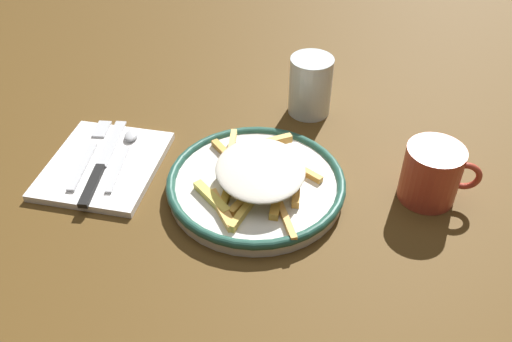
% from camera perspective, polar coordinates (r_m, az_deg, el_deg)
% --- Properties ---
extents(ground_plane, '(2.60, 2.60, 0.00)m').
position_cam_1_polar(ground_plane, '(0.82, 0.00, -2.12)').
color(ground_plane, '#503615').
extents(plate, '(0.26, 0.26, 0.03)m').
position_cam_1_polar(plate, '(0.81, 0.00, -1.38)').
color(plate, silver).
rests_on(plate, ground_plane).
extents(fries_heap, '(0.18, 0.20, 0.04)m').
position_cam_1_polar(fries_heap, '(0.79, 0.24, -0.20)').
color(fries_heap, gold).
rests_on(fries_heap, plate).
extents(napkin, '(0.17, 0.20, 0.01)m').
position_cam_1_polar(napkin, '(0.89, -15.46, 0.67)').
color(napkin, white).
rests_on(napkin, ground_plane).
extents(fork, '(0.04, 0.18, 0.01)m').
position_cam_1_polar(fork, '(0.91, -16.91, 1.80)').
color(fork, silver).
rests_on(fork, napkin).
extents(knife, '(0.05, 0.21, 0.01)m').
position_cam_1_polar(knife, '(0.87, -15.90, 0.32)').
color(knife, black).
rests_on(knife, napkin).
extents(spoon, '(0.04, 0.15, 0.01)m').
position_cam_1_polar(spoon, '(0.90, -13.35, 2.32)').
color(spoon, silver).
rests_on(spoon, napkin).
extents(water_glass, '(0.07, 0.07, 0.10)m').
position_cam_1_polar(water_glass, '(0.96, 5.68, 8.81)').
color(water_glass, silver).
rests_on(water_glass, ground_plane).
extents(coffee_mug, '(0.11, 0.08, 0.09)m').
position_cam_1_polar(coffee_mug, '(0.82, 17.83, -0.27)').
color(coffee_mug, '#B7402E').
rests_on(coffee_mug, ground_plane).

